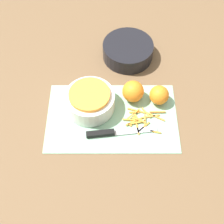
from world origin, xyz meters
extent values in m
plane|color=brown|center=(0.00, 0.00, 0.00)|extent=(4.00, 4.00, 0.00)
cube|color=#84B793|center=(0.00, 0.00, 0.00)|extent=(0.47, 0.29, 0.01)
cylinder|color=silver|center=(-0.08, 0.04, 0.04)|extent=(0.18, 0.18, 0.07)
cylinder|color=orange|center=(-0.08, 0.04, 0.08)|extent=(0.15, 0.15, 0.02)
cylinder|color=black|center=(0.06, 0.30, 0.03)|extent=(0.21, 0.21, 0.07)
cube|color=black|center=(-0.04, -0.07, 0.01)|extent=(0.10, 0.03, 0.02)
cube|color=#B2B2B7|center=(0.08, -0.06, 0.01)|extent=(0.15, 0.04, 0.00)
sphere|color=orange|center=(0.17, 0.07, 0.04)|extent=(0.07, 0.07, 0.07)
sphere|color=orange|center=(0.08, 0.08, 0.05)|extent=(0.08, 0.08, 0.08)
cube|color=orange|center=(0.11, -0.04, 0.01)|extent=(0.04, 0.04, 0.00)
cube|color=#F39B34|center=(0.08, 0.01, 0.01)|extent=(0.05, 0.05, 0.00)
cube|color=orange|center=(0.09, -0.04, 0.01)|extent=(0.02, 0.07, 0.00)
cube|color=orange|center=(0.08, 0.02, 0.01)|extent=(0.04, 0.01, 0.00)
cube|color=orange|center=(0.09, 0.02, 0.01)|extent=(0.07, 0.03, 0.00)
cube|color=orange|center=(0.12, -0.02, 0.01)|extent=(0.01, 0.05, 0.00)
cube|color=gold|center=(0.07, -0.02, 0.01)|extent=(0.07, 0.01, 0.00)
cube|color=orange|center=(0.16, 0.00, 0.01)|extent=(0.07, 0.04, 0.00)
cube|color=gold|center=(0.08, 0.00, 0.01)|extent=(0.02, 0.04, 0.00)
cube|color=gold|center=(0.09, -0.03, 0.01)|extent=(0.06, 0.02, 0.00)
cube|color=orange|center=(0.15, -0.06, 0.01)|extent=(0.04, 0.01, 0.00)
cube|color=orange|center=(0.17, 0.02, 0.01)|extent=(0.06, 0.01, 0.00)
cube|color=orange|center=(0.07, -0.02, 0.01)|extent=(0.02, 0.05, 0.00)
cube|color=orange|center=(0.12, 0.01, 0.01)|extent=(0.03, 0.04, 0.00)
cube|color=orange|center=(0.14, 0.00, 0.01)|extent=(0.07, 0.02, 0.00)
cube|color=orange|center=(0.08, -0.02, 0.01)|extent=(0.06, 0.03, 0.00)
cube|color=orange|center=(0.10, -0.02, 0.01)|extent=(0.05, 0.02, 0.00)
camera|label=1|loc=(0.00, -0.61, 0.96)|focal=50.00mm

